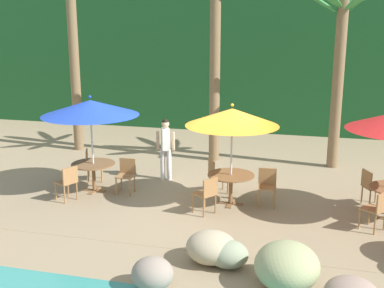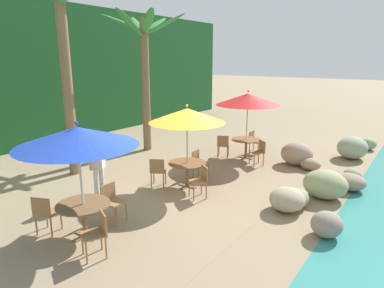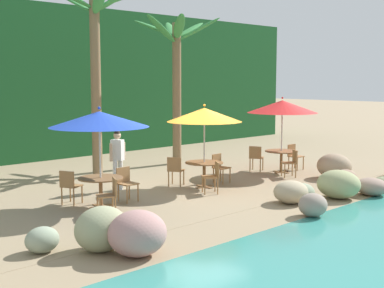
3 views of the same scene
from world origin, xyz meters
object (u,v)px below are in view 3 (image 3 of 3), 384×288
(dining_table_red, at_px, (281,154))
(chair_red_left, at_px, (292,161))
(chair_orange_inland, at_px, (175,169))
(chair_blue_left, at_px, (110,193))
(chair_red_seaward, at_px, (294,155))
(dining_table_blue, at_px, (101,182))
(umbrella_orange, at_px, (204,115))
(umbrella_blue, at_px, (99,119))
(palm_tree_third, at_px, (176,65))
(umbrella_red, at_px, (282,107))
(chair_orange_seaward, at_px, (219,166))
(waiter_in_white, at_px, (118,156))
(chair_blue_seaward, at_px, (126,181))
(chair_orange_left, at_px, (213,175))
(dining_table_orange, at_px, (204,166))
(chair_blue_inland, at_px, (70,185))
(chair_red_inland, at_px, (256,156))
(palm_tree_second, at_px, (96,51))

(dining_table_red, height_order, chair_red_left, chair_red_left)
(chair_orange_inland, bearing_deg, chair_blue_left, -156.55)
(dining_table_red, relative_size, chair_red_seaward, 1.26)
(dining_table_blue, height_order, chair_red_left, chair_red_left)
(umbrella_orange, bearing_deg, umbrella_blue, 179.19)
(palm_tree_third, bearing_deg, chair_red_seaward, -61.54)
(dining_table_blue, relative_size, chair_red_seaward, 1.26)
(umbrella_red, bearing_deg, chair_orange_seaward, 175.19)
(waiter_in_white, bearing_deg, chair_blue_seaward, -117.66)
(umbrella_blue, relative_size, umbrella_orange, 1.02)
(chair_blue_left, height_order, chair_orange_left, same)
(dining_table_blue, relative_size, dining_table_orange, 1.00)
(chair_blue_inland, height_order, chair_blue_left, same)
(umbrella_red, distance_m, chair_red_left, 1.91)
(chair_red_seaward, height_order, chair_red_left, same)
(chair_red_seaward, bearing_deg, chair_blue_left, -174.59)
(umbrella_red, height_order, chair_red_left, umbrella_red)
(dining_table_blue, relative_size, chair_blue_seaward, 1.26)
(chair_red_inland, bearing_deg, dining_table_blue, -174.63)
(chair_red_inland, xyz_separation_m, palm_tree_third, (-0.77, 3.15, 3.12))
(chair_orange_left, bearing_deg, umbrella_red, 9.86)
(chair_blue_inland, height_order, palm_tree_second, palm_tree_second)
(chair_red_left, bearing_deg, dining_table_blue, 172.90)
(umbrella_orange, height_order, waiter_in_white, umbrella_orange)
(chair_red_seaward, xyz_separation_m, chair_red_inland, (-1.29, 0.65, 0.00))
(chair_orange_inland, relative_size, dining_table_red, 0.79)
(waiter_in_white, bearing_deg, umbrella_orange, -34.61)
(umbrella_blue, height_order, chair_blue_seaward, umbrella_blue)
(chair_red_inland, bearing_deg, waiter_in_white, 172.06)
(palm_tree_second, bearing_deg, palm_tree_third, 2.12)
(palm_tree_second, bearing_deg, chair_red_inland, -34.76)
(chair_blue_left, height_order, umbrella_red, umbrella_red)
(chair_orange_left, relative_size, chair_red_seaward, 1.00)
(chair_red_inland, bearing_deg, chair_red_seaward, -26.76)
(chair_blue_inland, distance_m, waiter_in_white, 2.07)
(dining_table_blue, relative_size, umbrella_orange, 0.45)
(umbrella_red, relative_size, palm_tree_second, 0.42)
(chair_blue_left, bearing_deg, umbrella_red, 5.37)
(chair_blue_left, distance_m, chair_red_left, 7.01)
(chair_orange_inland, height_order, waiter_in_white, waiter_in_white)
(umbrella_red, distance_m, palm_tree_second, 6.34)
(umbrella_orange, distance_m, umbrella_red, 3.62)
(chair_orange_inland, xyz_separation_m, umbrella_red, (4.12, -0.74, 1.71))
(umbrella_blue, bearing_deg, chair_blue_inland, 119.49)
(chair_blue_left, relative_size, palm_tree_third, 0.16)
(chair_blue_left, distance_m, chair_red_seaward, 8.33)
(chair_orange_inland, bearing_deg, waiter_in_white, 154.78)
(umbrella_blue, relative_size, waiter_in_white, 1.45)
(umbrella_orange, xyz_separation_m, chair_orange_left, (-0.40, -0.75, -1.59))
(chair_orange_seaward, distance_m, waiter_in_white, 3.16)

